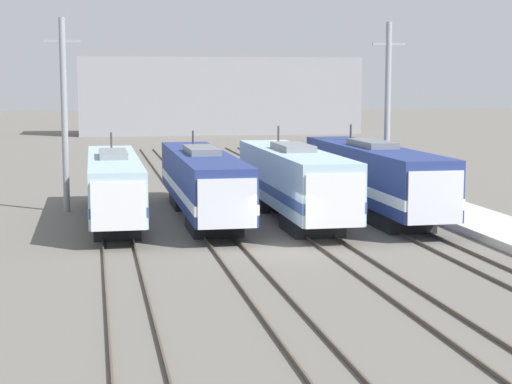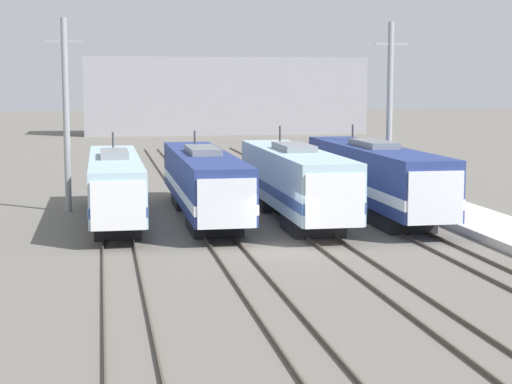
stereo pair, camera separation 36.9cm
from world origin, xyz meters
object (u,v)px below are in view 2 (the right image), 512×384
Objects in this scene: locomotive_center_left at (204,182)px; locomotive_far_right at (376,178)px; locomotive_center_right at (296,182)px; catenary_tower_left at (66,113)px; locomotive_far_left at (115,186)px; catenary_tower_right at (389,111)px.

locomotive_center_left is 9.84m from locomotive_far_right.
locomotive_center_left is 0.99× the size of locomotive_far_right.
locomotive_far_right is at bearing 10.87° from locomotive_center_right.
catenary_tower_left is at bearing 164.35° from locomotive_far_right.
locomotive_far_left is 4.92m from locomotive_center_left.
catenary_tower_right is (7.35, 5.82, 3.63)m from locomotive_center_right.
locomotive_center_left is at bearing -29.97° from catenary_tower_left.
locomotive_center_left reaches higher than locomotive_far_left.
locomotive_far_left is 18.18m from catenary_tower_right.
catenary_tower_left reaches higher than locomotive_far_left.
locomotive_far_right is (14.74, -0.30, 0.18)m from locomotive_far_left.
catenary_tower_left is (-17.42, 4.88, 3.61)m from locomotive_far_right.
locomotive_center_right is 1.51× the size of catenary_tower_right.
locomotive_far_left is 1.52× the size of catenary_tower_right.
locomotive_far_left is at bearing 172.78° from locomotive_center_right.
catenary_tower_left is at bearing 120.31° from locomotive_far_left.
catenary_tower_left reaches higher than locomotive_center_right.
catenary_tower_left is at bearing 150.03° from locomotive_center_left.
catenary_tower_right reaches higher than locomotive_center_right.
locomotive_far_right reaches higher than locomotive_far_left.
catenary_tower_right is at bearing 38.41° from locomotive_center_right.
locomotive_far_right is 18.45m from catenary_tower_left.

